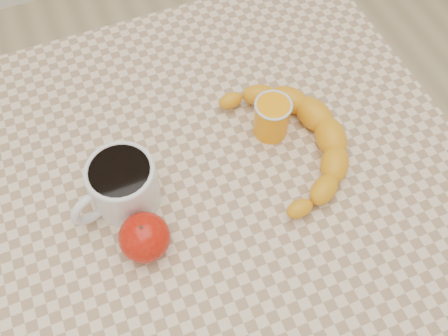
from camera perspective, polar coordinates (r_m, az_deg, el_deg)
name	(u,v)px	position (r m, az deg, el deg)	size (l,w,h in m)	color
ground	(224,304)	(1.50, 0.00, -15.30)	(3.00, 3.00, 0.00)	tan
table	(224,199)	(0.88, 0.00, -3.55)	(0.80, 0.80, 0.75)	beige
coffee_mug	(122,184)	(0.76, -11.59, -1.84)	(0.15, 0.13, 0.09)	silver
orange_juice_glass	(272,117)	(0.83, 5.49, 5.78)	(0.06, 0.06, 0.07)	orange
apple	(144,237)	(0.73, -9.07, -7.82)	(0.10, 0.10, 0.07)	#9E0B05
banana	(291,142)	(0.82, 7.65, 2.99)	(0.25, 0.33, 0.05)	orange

